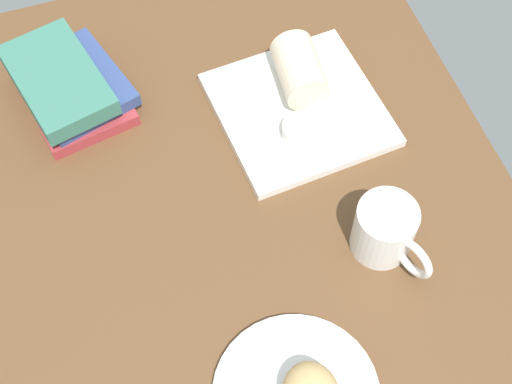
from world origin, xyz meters
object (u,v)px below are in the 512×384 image
Objects in this scene: book_stack at (68,86)px; coffee_mug at (386,231)px; breakfast_wrap at (300,70)px; square_plate at (299,110)px; sauce_cup at (301,130)px.

coffee_mug reaches higher than book_stack.
coffee_mug is at bearing 97.40° from breakfast_wrap.
coffee_mug is (40.74, 37.93, 1.00)cm from book_stack.
square_plate is 6.34cm from breakfast_wrap.
sauce_cup is 38.25cm from book_stack.
book_stack is at bearing -112.12° from square_plate.
sauce_cup is 0.53× the size of breakfast_wrap.
sauce_cup is 0.26× the size of book_stack.
breakfast_wrap is (-4.35, 1.47, 4.37)cm from square_plate.
breakfast_wrap is at bearing 161.36° from square_plate.
breakfast_wrap reaches higher than book_stack.
square_plate is 1.11× the size of book_stack.
square_plate is 2.30× the size of breakfast_wrap.
square_plate is 27.11cm from coffee_mug.
book_stack is at bearing -137.04° from coffee_mug.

